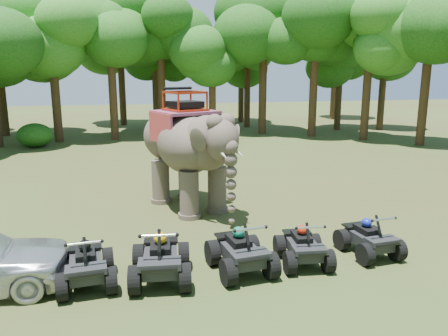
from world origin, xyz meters
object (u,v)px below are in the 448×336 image
Objects in this scene: atv_0 at (86,259)px; atv_3 at (303,241)px; atv_4 at (369,233)px; elephant at (187,149)px; atv_1 at (160,252)px; atv_2 at (241,245)px.

atv_3 is at bearing -5.55° from atv_0.
atv_0 is 1.06× the size of atv_4.
atv_4 is (4.06, -5.25, -1.51)m from elephant.
atv_1 is 3.59m from atv_3.
atv_3 is (2.13, -5.38, -1.51)m from elephant.
atv_0 is 1.68m from atv_1.
atv_2 is (1.94, 0.03, -0.02)m from atv_1.
elephant is at bearing 117.85° from atv_3.
atv_2 is 1.11× the size of atv_4.
elephant is 5.98m from atv_3.
atv_2 reaches higher than atv_4.
atv_1 is at bearing 174.41° from atv_2.
elephant is 2.92× the size of atv_0.
atv_0 reaches higher than atv_3.
atv_3 is (3.58, 0.09, -0.09)m from atv_1.
atv_0 is 0.92× the size of atv_1.
elephant reaches higher than atv_4.
atv_1 reaches higher than atv_2.
atv_2 is (0.49, -5.43, -1.44)m from elephant.
atv_1 reaches higher than atv_3.
atv_2 is 1.11× the size of atv_3.
atv_1 is (-1.45, -5.47, -1.42)m from elephant.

